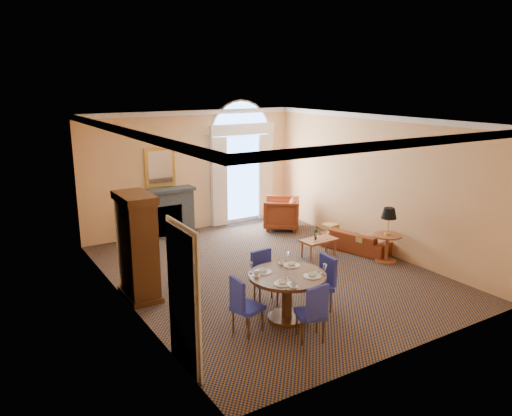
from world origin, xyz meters
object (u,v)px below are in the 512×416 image
armchair (281,213)px  armoire (138,248)px  coffee_table (319,240)px  dining_table (287,286)px  side_table (388,229)px  sofa (356,241)px

armchair → armoire: bearing=-26.8°
coffee_table → dining_table: bearing=-140.6°
armoire → armchair: bearing=25.4°
armoire → side_table: (5.32, -1.09, -0.19)m
coffee_table → side_table: 1.55m
dining_table → side_table: 3.69m
armchair → coffee_table: 2.38m
dining_table → armchair: dining_table is taller
armoire → side_table: bearing=-11.6°
armoire → coffee_table: armoire is taller
armchair → sofa: bearing=49.4°
armoire → dining_table: 2.88m
armoire → armchair: armoire is taller
dining_table → coffee_table: bearing=41.8°
sofa → dining_table: bearing=104.1°
armoire → side_table: armoire is taller
armoire → sofa: (5.27, -0.16, -0.72)m
dining_table → armchair: 5.38m
armoire → coffee_table: 4.26m
sofa → armchair: 2.49m
sofa → armchair: bearing=-5.0°
armoire → coffee_table: size_ratio=2.32×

